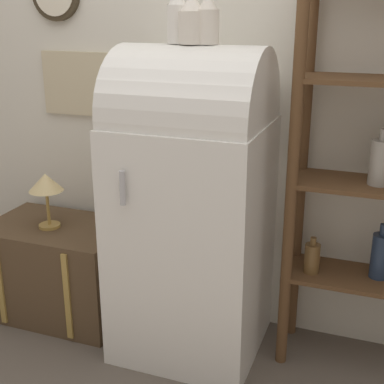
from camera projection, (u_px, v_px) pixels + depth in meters
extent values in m
plane|color=#60564C|center=(174.00, 370.00, 2.46)|extent=(12.00, 12.00, 0.00)
cube|color=silver|center=(217.00, 60.00, 2.53)|extent=(7.00, 0.05, 2.70)
cube|color=#C6B793|center=(83.00, 84.00, 2.78)|extent=(0.47, 0.02, 0.33)
cube|color=white|center=(192.00, 240.00, 2.50)|extent=(0.66, 0.61, 1.11)
cylinder|color=white|center=(192.00, 114.00, 2.30)|extent=(0.64, 0.58, 0.58)
cylinder|color=#B7B7BC|center=(122.00, 188.00, 2.16)|extent=(0.02, 0.02, 0.14)
cube|color=brown|center=(61.00, 269.00, 2.87)|extent=(0.73, 0.48, 0.51)
cube|color=#AD8942|center=(0.00, 283.00, 2.72)|extent=(0.03, 0.01, 0.46)
cube|color=#AD8942|center=(67.00, 297.00, 2.59)|extent=(0.03, 0.01, 0.46)
cylinder|color=brown|center=(292.00, 184.00, 2.25)|extent=(0.05, 0.05, 1.76)
cylinder|color=brown|center=(302.00, 168.00, 2.48)|extent=(0.05, 0.05, 1.76)
cube|color=brown|center=(360.00, 278.00, 2.41)|extent=(0.66, 0.29, 0.02)
cube|color=brown|center=(371.00, 186.00, 2.26)|extent=(0.66, 0.29, 0.02)
cube|color=brown|center=(383.00, 81.00, 2.12)|extent=(0.66, 0.29, 0.02)
cylinder|color=#9E998E|center=(381.00, 163.00, 2.22)|extent=(0.09, 0.09, 0.19)
cylinder|color=#9E998E|center=(384.00, 135.00, 2.18)|extent=(0.04, 0.04, 0.05)
cylinder|color=brown|center=(312.00, 258.00, 2.42)|extent=(0.07, 0.07, 0.14)
cylinder|color=brown|center=(313.00, 241.00, 2.39)|extent=(0.03, 0.03, 0.03)
cylinder|color=#23334C|center=(380.00, 256.00, 2.36)|extent=(0.08, 0.08, 0.20)
cylinder|color=#23334C|center=(384.00, 230.00, 2.32)|extent=(0.03, 0.03, 0.05)
cylinder|color=white|center=(177.00, 24.00, 2.21)|extent=(0.08, 0.08, 0.15)
cylinder|color=silver|center=(193.00, 28.00, 2.18)|extent=(0.11, 0.11, 0.13)
cone|color=silver|center=(193.00, 2.00, 2.15)|extent=(0.10, 0.10, 0.07)
cylinder|color=silver|center=(208.00, 27.00, 2.17)|extent=(0.09, 0.09, 0.14)
cone|color=silver|center=(208.00, 0.00, 2.13)|extent=(0.08, 0.08, 0.07)
cylinder|color=#AD8942|center=(50.00, 226.00, 2.76)|extent=(0.11, 0.11, 0.02)
cylinder|color=#AD8942|center=(48.00, 208.00, 2.73)|extent=(0.02, 0.02, 0.18)
cone|color=#DBC184|center=(46.00, 182.00, 2.69)|extent=(0.17, 0.17, 0.09)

